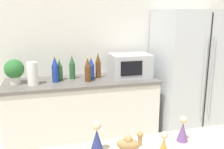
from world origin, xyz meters
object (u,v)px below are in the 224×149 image
potted_plant (14,70)px  wise_man_figurine_purple (183,130)px  back_bottle_0 (98,66)px  camel_figurine (129,144)px  back_bottle_2 (55,70)px  wise_man_figurine_crimson (97,139)px  back_bottle_3 (88,70)px  back_bottle_4 (60,70)px  refrigerator (190,77)px  paper_towel_roll (33,73)px  back_bottle_5 (91,69)px  microwave (130,65)px  back_bottle_1 (72,67)px  wise_man_figurine_blue (164,146)px

potted_plant → wise_man_figurine_purple: potted_plant is taller
back_bottle_0 → camel_figurine: (-0.24, -1.90, 0.01)m
back_bottle_0 → back_bottle_2: back_bottle_0 is taller
camel_figurine → wise_man_figurine_crimson: size_ratio=0.91×
back_bottle_3 → back_bottle_4: bearing=155.4°
refrigerator → wise_man_figurine_purple: refrigerator is taller
paper_towel_roll → back_bottle_5: back_bottle_5 is taller
back_bottle_3 → wise_man_figurine_crimson: (-0.22, -1.64, 0.01)m
back_bottle_4 → wise_man_figurine_crimson: bearing=-87.2°
microwave → back_bottle_5: size_ratio=1.82×
paper_towel_roll → back_bottle_0: back_bottle_0 is taller
back_bottle_4 → back_bottle_5: (0.37, -0.02, 0.00)m
microwave → camel_figurine: (-0.64, -1.87, 0.02)m
back_bottle_2 → back_bottle_3: 0.37m
back_bottle_0 → back_bottle_1: size_ratio=1.08×
back_bottle_4 → refrigerator: bearing=-4.0°
microwave → wise_man_figurine_crimson: 1.92m
back_bottle_1 → back_bottle_3: back_bottle_1 is taller
back_bottle_3 → back_bottle_2: bearing=168.3°
paper_towel_roll → back_bottle_0: bearing=9.5°
back_bottle_0 → wise_man_figurine_blue: bearing=-91.9°
paper_towel_roll → wise_man_figurine_crimson: 1.71m
microwave → back_bottle_3: back_bottle_3 is taller
refrigerator → microwave: refrigerator is taller
microwave → wise_man_figurine_purple: bearing=-99.4°
back_bottle_1 → wise_man_figurine_purple: bearing=-77.2°
microwave → back_bottle_5: 0.49m
paper_towel_roll → wise_man_figurine_crimson: (0.38, -1.66, 0.02)m
back_bottle_0 → back_bottle_4: size_ratio=1.20×
back_bottle_4 → camel_figurine: bearing=-83.4°
paper_towel_roll → back_bottle_1: bearing=19.9°
refrigerator → potted_plant: refrigerator is taller
paper_towel_roll → camel_figurine: size_ratio=1.61×
back_bottle_5 → wise_man_figurine_purple: (0.20, -1.76, 0.01)m
paper_towel_roll → back_bottle_3: 0.61m
wise_man_figurine_blue → wise_man_figurine_purple: 0.20m
back_bottle_1 → wise_man_figurine_crimson: 1.83m
camel_figurine → wise_man_figurine_crimson: 0.18m
refrigerator → back_bottle_2: size_ratio=5.63×
microwave → back_bottle_4: microwave is taller
back_bottle_2 → wise_man_figurine_blue: (0.45, -1.83, -0.02)m
back_bottle_3 → wise_man_figurine_blue: 1.76m
refrigerator → wise_man_figurine_purple: 2.00m
back_bottle_2 → camel_figurine: back_bottle_2 is taller
potted_plant → back_bottle_4: potted_plant is taller
back_bottle_5 → camel_figurine: back_bottle_5 is taller
paper_towel_roll → wise_man_figurine_purple: size_ratio=1.73×
microwave → back_bottle_2: back_bottle_2 is taller
back_bottle_4 → wise_man_figurine_crimson: (0.09, -1.79, 0.02)m
paper_towel_roll → back_bottle_3: back_bottle_3 is taller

